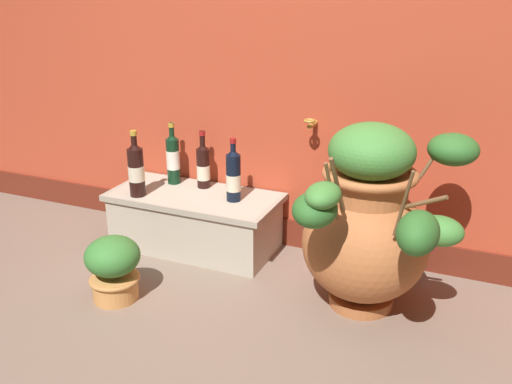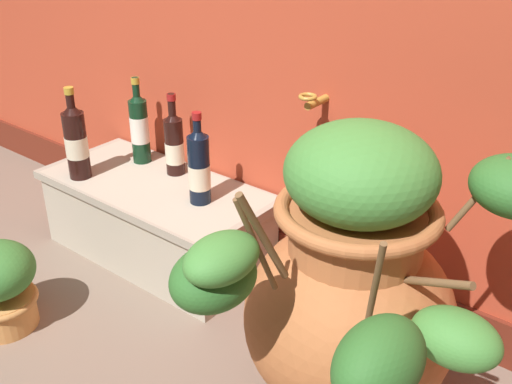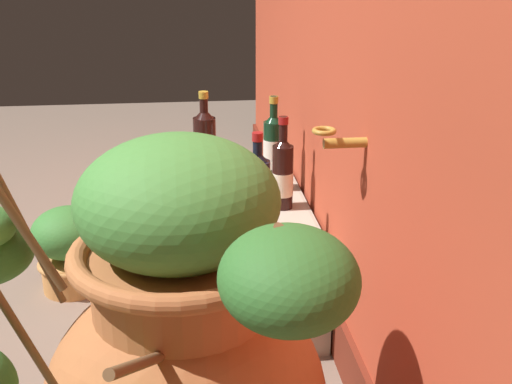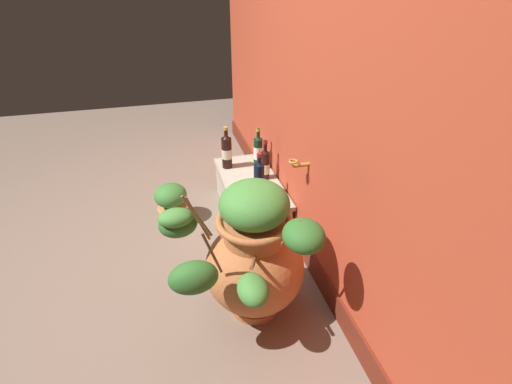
{
  "view_description": "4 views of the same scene",
  "coord_description": "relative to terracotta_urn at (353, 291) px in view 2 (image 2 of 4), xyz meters",
  "views": [
    {
      "loc": [
        0.84,
        -1.52,
        1.36
      ],
      "look_at": [
        -0.14,
        0.76,
        0.41
      ],
      "focal_mm": 40.33,
      "sensor_mm": 36.0,
      "label": 1
    },
    {
      "loc": [
        0.99,
        -0.45,
        1.29
      ],
      "look_at": [
        -0.02,
        0.82,
        0.46
      ],
      "focal_mm": 43.42,
      "sensor_mm": 36.0,
      "label": 2
    },
    {
      "loc": [
        1.42,
        0.68,
        1.1
      ],
      "look_at": [
        -0.15,
        0.87,
        0.5
      ],
      "focal_mm": 45.52,
      "sensor_mm": 36.0,
      "label": 3
    },
    {
      "loc": [
        1.9,
        0.28,
        1.7
      ],
      "look_at": [
        -0.15,
        0.82,
        0.43
      ],
      "focal_mm": 26.76,
      "sensor_mm": 36.0,
      "label": 4
    }
  ],
  "objects": [
    {
      "name": "terracotta_urn",
      "position": [
        0.0,
        0.0,
        0.0
      ],
      "size": [
        0.66,
        0.73,
        0.81
      ],
      "color": "#B26638",
      "rests_on": "ground_plane"
    },
    {
      "name": "stone_ledge",
      "position": [
        -0.95,
        0.23,
        -0.23
      ],
      "size": [
        0.88,
        0.41,
        0.3
      ],
      "color": "#B2A893",
      "rests_on": "ground_plane"
    },
    {
      "name": "wine_bottle_left",
      "position": [
        -0.73,
        0.24,
        0.04
      ],
      "size": [
        0.07,
        0.07,
        0.32
      ],
      "color": "black",
      "rests_on": "stone_ledge"
    },
    {
      "name": "wine_bottle_middle",
      "position": [
        -1.13,
        0.34,
        0.05
      ],
      "size": [
        0.07,
        0.07,
        0.33
      ],
      "color": "black",
      "rests_on": "stone_ledge"
    },
    {
      "name": "wine_bottle_right",
      "position": [
        -1.21,
        0.1,
        0.05
      ],
      "size": [
        0.08,
        0.08,
        0.34
      ],
      "color": "black",
      "rests_on": "stone_ledge"
    },
    {
      "name": "wine_bottle_back",
      "position": [
        -0.96,
        0.34,
        0.03
      ],
      "size": [
        0.07,
        0.07,
        0.31
      ],
      "color": "black",
      "rests_on": "stone_ledge"
    }
  ]
}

